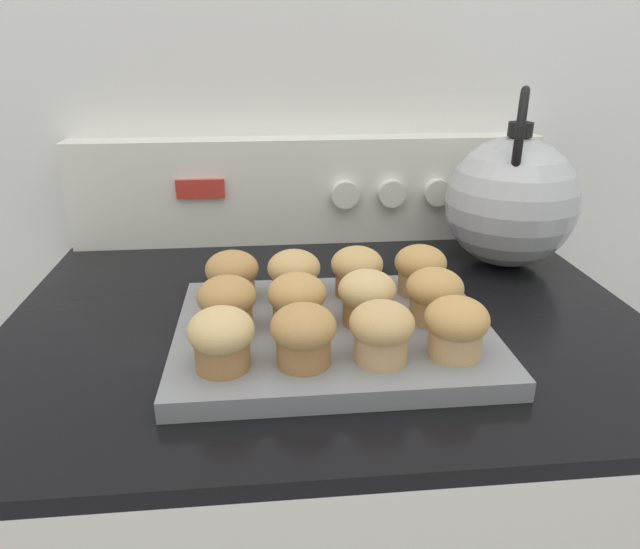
% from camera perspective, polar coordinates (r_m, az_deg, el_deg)
% --- Properties ---
extents(wall_back, '(8.00, 0.05, 2.40)m').
position_cam_1_polar(wall_back, '(1.00, -1.59, 21.21)').
color(wall_back, silver).
rests_on(wall_back, ground_plane).
extents(control_panel, '(0.78, 0.07, 0.17)m').
position_cam_1_polar(control_panel, '(0.97, -1.06, 8.44)').
color(control_panel, silver).
rests_on(control_panel, stove_range).
extents(muffin_pan, '(0.35, 0.27, 0.02)m').
position_cam_1_polar(muffin_pan, '(0.65, 1.30, -5.87)').
color(muffin_pan, slate).
rests_on(muffin_pan, stove_range).
extents(muffin_r0_c0, '(0.07, 0.07, 0.06)m').
position_cam_1_polar(muffin_r0_c0, '(0.56, -9.83, -6.25)').
color(muffin_r0_c0, olive).
rests_on(muffin_r0_c0, muffin_pan).
extents(muffin_r0_c1, '(0.07, 0.07, 0.06)m').
position_cam_1_polar(muffin_r0_c1, '(0.56, -1.67, -5.97)').
color(muffin_r0_c1, olive).
rests_on(muffin_r0_c1, muffin_pan).
extents(muffin_r0_c2, '(0.07, 0.07, 0.06)m').
position_cam_1_polar(muffin_r0_c2, '(0.57, 6.17, -5.61)').
color(muffin_r0_c2, tan).
rests_on(muffin_r0_c2, muffin_pan).
extents(muffin_r0_c3, '(0.07, 0.07, 0.06)m').
position_cam_1_polar(muffin_r0_c3, '(0.59, 13.46, -5.04)').
color(muffin_r0_c3, tan).
rests_on(muffin_r0_c3, muffin_pan).
extents(muffin_r1_c0, '(0.07, 0.07, 0.06)m').
position_cam_1_polar(muffin_r1_c0, '(0.63, -9.26, -2.83)').
color(muffin_r1_c0, tan).
rests_on(muffin_r1_c0, muffin_pan).
extents(muffin_r1_c1, '(0.07, 0.07, 0.06)m').
position_cam_1_polar(muffin_r1_c1, '(0.63, -2.32, -2.57)').
color(muffin_r1_c1, olive).
rests_on(muffin_r1_c1, muffin_pan).
extents(muffin_r1_c2, '(0.07, 0.07, 0.06)m').
position_cam_1_polar(muffin_r1_c2, '(0.64, 4.71, -2.20)').
color(muffin_r1_c2, olive).
rests_on(muffin_r1_c2, muffin_pan).
extents(muffin_r1_c3, '(0.07, 0.07, 0.06)m').
position_cam_1_polar(muffin_r1_c3, '(0.66, 11.36, -1.96)').
color(muffin_r1_c3, tan).
rests_on(muffin_r1_c3, muffin_pan).
extents(muffin_r2_c0, '(0.07, 0.07, 0.06)m').
position_cam_1_polar(muffin_r2_c0, '(0.71, -8.77, -0.05)').
color(muffin_r2_c0, tan).
rests_on(muffin_r2_c0, muffin_pan).
extents(muffin_r2_c1, '(0.07, 0.07, 0.06)m').
position_cam_1_polar(muffin_r2_c1, '(0.70, -2.62, 0.05)').
color(muffin_r2_c1, '#A37A4C').
rests_on(muffin_r2_c1, muffin_pan).
extents(muffin_r2_c2, '(0.07, 0.07, 0.06)m').
position_cam_1_polar(muffin_r2_c2, '(0.71, 3.71, 0.42)').
color(muffin_r2_c2, olive).
rests_on(muffin_r2_c2, muffin_pan).
extents(muffin_r2_c3, '(0.07, 0.07, 0.06)m').
position_cam_1_polar(muffin_r2_c3, '(0.73, 9.99, 0.58)').
color(muffin_r2_c3, tan).
rests_on(muffin_r2_c3, muffin_pan).
extents(tea_kettle, '(0.19, 0.23, 0.26)m').
position_cam_1_polar(tea_kettle, '(0.90, 18.58, 7.12)').
color(tea_kettle, '#ADAFB5').
rests_on(tea_kettle, stove_range).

